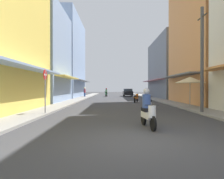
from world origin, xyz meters
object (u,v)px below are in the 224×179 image
object	(u,v)px
motorbike_orange	(136,98)
pedestrian_crossing	(85,92)
motorbike_silver	(149,103)
pedestrian_midway	(148,93)
motorbike_white	(148,110)
parked_car	(128,92)
street_sign_no_entry	(45,86)
motorbike_green	(106,93)
utility_pole	(202,59)
vendor_umbrella	(190,80)

from	to	relation	value
motorbike_orange	pedestrian_crossing	size ratio (longest dim) A/B	1.00
motorbike_orange	motorbike_silver	size ratio (longest dim) A/B	0.96
motorbike_orange	pedestrian_midway	size ratio (longest dim) A/B	1.12
motorbike_white	pedestrian_midway	bearing A→B (deg)	79.91
parked_car	street_sign_no_entry	distance (m)	28.17
motorbike_silver	motorbike_green	bearing A→B (deg)	99.24
motorbike_white	motorbike_green	distance (m)	29.38
street_sign_no_entry	pedestrian_crossing	bearing A→B (deg)	92.15
motorbike_orange	motorbike_silver	world-z (taller)	same
motorbike_white	utility_pole	distance (m)	6.50
parked_car	pedestrian_midway	distance (m)	4.95
motorbike_green	street_sign_no_entry	distance (m)	25.83
motorbike_white	motorbike_green	world-z (taller)	same
pedestrian_crossing	street_sign_no_entry	xyz separation A→B (m)	(0.87, -23.02, 0.74)
motorbike_white	pedestrian_crossing	size ratio (longest dim) A/B	1.04
parked_car	utility_pole	distance (m)	26.84
vendor_umbrella	pedestrian_midway	bearing A→B (deg)	88.85
motorbike_silver	vendor_umbrella	bearing A→B (deg)	11.95
motorbike_orange	street_sign_no_entry	distance (m)	12.56
motorbike_silver	street_sign_no_entry	xyz separation A→B (m)	(-6.51, -2.74, 1.21)
vendor_umbrella	street_sign_no_entry	world-z (taller)	street_sign_no_entry
motorbike_white	utility_pole	size ratio (longest dim) A/B	0.28
motorbike_white	motorbike_orange	world-z (taller)	motorbike_white
pedestrian_midway	motorbike_white	bearing A→B (deg)	-100.09
motorbike_green	motorbike_silver	distance (m)	23.22
motorbike_green	vendor_umbrella	distance (m)	23.34
pedestrian_crossing	motorbike_white	bearing A→B (deg)	-77.00
motorbike_silver	pedestrian_crossing	xyz separation A→B (m)	(-7.38, 20.28, 0.47)
motorbike_white	motorbike_silver	bearing A→B (deg)	79.10
motorbike_silver	utility_pole	size ratio (longest dim) A/B	0.28
motorbike_green	street_sign_no_entry	bearing A→B (deg)	-96.19
pedestrian_midway	pedestrian_crossing	bearing A→B (deg)	-177.53
motorbike_green	utility_pole	size ratio (longest dim) A/B	0.27
motorbike_green	motorbike_silver	xyz separation A→B (m)	(3.73, -22.92, -0.20)
motorbike_white	pedestrian_midway	world-z (taller)	motorbike_white
motorbike_orange	motorbike_green	xyz separation A→B (m)	(-3.77, 15.01, 0.20)
motorbike_orange	parked_car	distance (m)	16.65
motorbike_white	utility_pole	bearing A→B (deg)	46.44
pedestrian_midway	utility_pole	world-z (taller)	utility_pole
parked_car	pedestrian_crossing	bearing A→B (deg)	-151.30
pedestrian_crossing	vendor_umbrella	distance (m)	22.31
motorbike_silver	vendor_umbrella	xyz separation A→B (m)	(3.19, 0.68, 1.69)
pedestrian_midway	pedestrian_crossing	world-z (taller)	pedestrian_crossing
motorbike_silver	pedestrian_crossing	size ratio (longest dim) A/B	1.04
vendor_umbrella	utility_pole	distance (m)	2.98
motorbike_orange	vendor_umbrella	size ratio (longest dim) A/B	0.72
utility_pole	street_sign_no_entry	bearing A→B (deg)	-175.81
motorbike_white	motorbike_silver	size ratio (longest dim) A/B	1.00
vendor_umbrella	motorbike_orange	bearing A→B (deg)	113.59
parked_car	pedestrian_crossing	size ratio (longest dim) A/B	2.37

